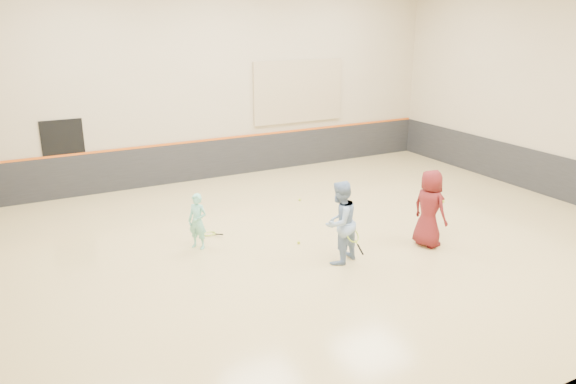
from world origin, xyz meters
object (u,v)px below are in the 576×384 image
young_man (430,208)px  spare_racket (209,232)px  instructor (340,222)px  girl (198,221)px

young_man → spare_racket: (-4.07, 2.86, -0.80)m
young_man → spare_racket: 5.04m
instructor → young_man: (2.22, -0.18, -0.01)m
spare_racket → instructor: bearing=-55.3°
girl → young_man: (4.55, -2.24, 0.25)m
girl → young_man: size_ratio=0.72×
young_man → girl: bearing=54.7°
girl → young_man: 5.08m
girl → instructor: size_ratio=0.71×
girl → instructor: (2.33, -2.06, 0.25)m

